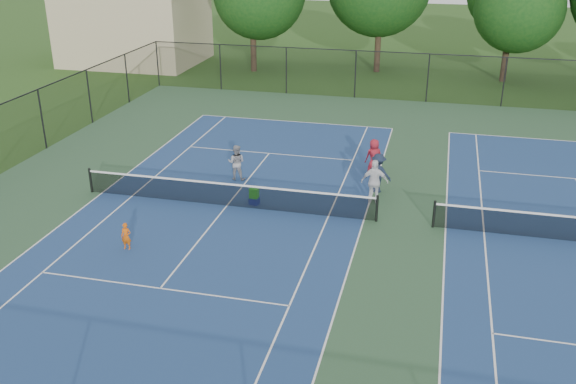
% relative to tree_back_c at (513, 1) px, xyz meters
% --- Properties ---
extents(ground, '(140.00, 140.00, 0.00)m').
position_rel_tree_back_c_xyz_m(ground, '(-5.00, -25.00, -5.48)').
color(ground, '#234716').
rests_on(ground, ground).
extents(court_pad, '(36.00, 36.00, 0.01)m').
position_rel_tree_back_c_xyz_m(court_pad, '(-5.00, -25.00, -5.48)').
color(court_pad, '#30553B').
rests_on(court_pad, ground).
extents(tennis_court_left, '(12.00, 23.83, 1.07)m').
position_rel_tree_back_c_xyz_m(tennis_court_left, '(-12.00, -25.00, -5.38)').
color(tennis_court_left, navy).
rests_on(tennis_court_left, ground).
extents(perimeter_fence, '(36.08, 36.08, 3.02)m').
position_rel_tree_back_c_xyz_m(perimeter_fence, '(-5.00, -25.00, -3.88)').
color(perimeter_fence, black).
rests_on(perimeter_fence, ground).
extents(tree_back_c, '(6.00, 6.00, 8.40)m').
position_rel_tree_back_c_xyz_m(tree_back_c, '(0.00, 0.00, 0.00)').
color(tree_back_c, '#2D2116').
rests_on(tree_back_c, ground).
extents(clapboard_house, '(10.80, 8.10, 7.65)m').
position_rel_tree_back_c_xyz_m(clapboard_house, '(-28.00, -0.00, -2.39)').
color(clapboard_house, tan).
rests_on(clapboard_house, ground).
extents(child_player, '(0.37, 0.26, 0.98)m').
position_rel_tree_back_c_xyz_m(child_player, '(-14.19, -29.26, -4.99)').
color(child_player, '#DB590E').
rests_on(child_player, ground).
extents(instructor, '(0.80, 0.63, 1.58)m').
position_rel_tree_back_c_xyz_m(instructor, '(-12.49, -22.19, -4.69)').
color(instructor, gray).
rests_on(instructor, ground).
extents(bystander_a, '(1.11, 0.55, 1.83)m').
position_rel_tree_back_c_xyz_m(bystander_a, '(-6.35, -23.30, -4.57)').
color(bystander_a, white).
rests_on(bystander_a, ground).
extents(bystander_b, '(1.18, 0.80, 1.68)m').
position_rel_tree_back_c_xyz_m(bystander_b, '(-6.34, -22.11, -4.64)').
color(bystander_b, '#182135').
rests_on(bystander_b, ground).
extents(bystander_c, '(0.92, 0.82, 1.58)m').
position_rel_tree_back_c_xyz_m(bystander_c, '(-6.77, -20.00, -4.69)').
color(bystander_c, maroon).
rests_on(bystander_c, ground).
extents(ball_crate, '(0.41, 0.35, 0.28)m').
position_rel_tree_back_c_xyz_m(ball_crate, '(-10.99, -24.56, -5.34)').
color(ball_crate, navy).
rests_on(ball_crate, ground).
extents(ball_hopper, '(0.35, 0.29, 0.41)m').
position_rel_tree_back_c_xyz_m(ball_hopper, '(-10.99, -24.56, -5.00)').
color(ball_hopper, green).
rests_on(ball_hopper, ball_crate).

